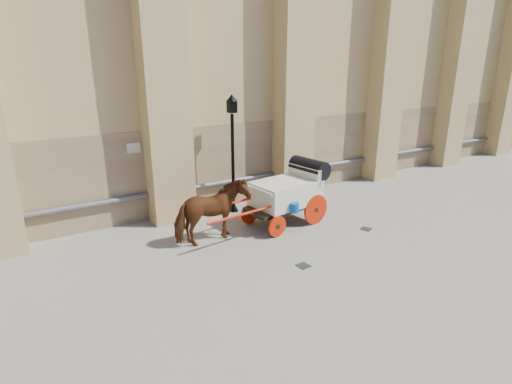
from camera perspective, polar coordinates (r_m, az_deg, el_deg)
ground at (r=11.27m, az=-0.39°, el=-8.64°), size 90.00×90.00×0.00m
horse at (r=11.62m, az=-6.34°, el=-2.95°), size 2.25×1.15×1.85m
carriage at (r=13.05m, az=4.76°, el=0.22°), size 4.74×1.80×2.03m
street_lamp at (r=13.74m, az=-3.35°, el=5.85°), size 0.38×0.38×4.09m
drain_grate_near at (r=10.64m, az=6.77°, el=-10.42°), size 0.34×0.34×0.01m
drain_grate_far at (r=13.26m, az=15.44°, el=-5.10°), size 0.42×0.42×0.01m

